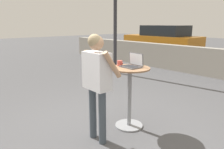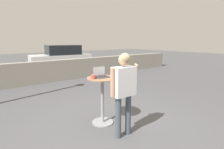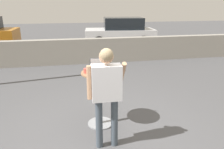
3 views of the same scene
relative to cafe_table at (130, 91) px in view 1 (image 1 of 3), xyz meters
name	(u,v)px [view 1 (image 1 of 3)]	position (x,y,z in m)	size (l,w,h in m)	color
ground_plane	(112,133)	(-0.01, -0.39, -0.65)	(50.00, 50.00, 0.00)	#4C4C4F
cafe_table	(130,91)	(0.00, 0.00, 0.00)	(0.66, 0.66, 1.04)	gray
laptop	(132,64)	(0.00, 0.05, 0.45)	(0.34, 0.28, 0.23)	#515156
coffee_mug	(120,63)	(-0.24, -0.01, 0.44)	(0.12, 0.09, 0.09)	#C14C42
standing_person	(97,75)	(0.00, -0.69, 0.38)	(0.59, 0.35, 1.61)	#424C56
parked_car_near_street	(162,40)	(-5.08, 7.98, 0.18)	(4.41, 2.00, 1.63)	#B76B19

